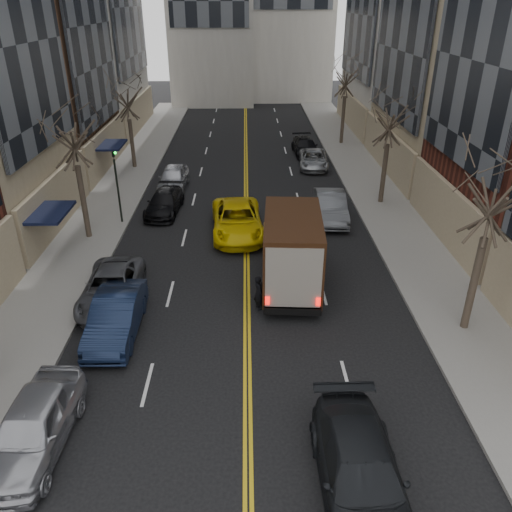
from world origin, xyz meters
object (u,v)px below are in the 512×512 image
at_px(observer_sedan, 361,474).
at_px(pedestrian, 258,293).
at_px(ups_truck, 292,249).
at_px(taxi, 237,220).

bearing_deg(observer_sedan, pedestrian, 104.40).
height_order(ups_truck, taxi, ups_truck).
height_order(taxi, pedestrian, taxi).
bearing_deg(taxi, pedestrian, -86.38).
distance_m(ups_truck, observer_sedan, 11.37).
bearing_deg(ups_truck, pedestrian, -122.94).
relative_size(observer_sedan, taxi, 0.92).
relative_size(ups_truck, observer_sedan, 1.22).
relative_size(ups_truck, pedestrian, 4.22).
relative_size(ups_truck, taxi, 1.12).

